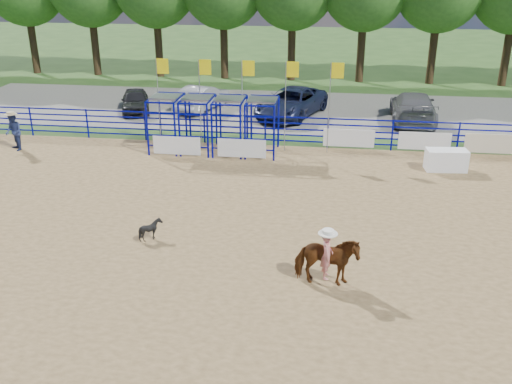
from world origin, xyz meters
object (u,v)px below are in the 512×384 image
horse_and_rider (327,258)px  car_a (135,101)px  announcer_table (446,160)px  car_b (202,97)px  spectator_cowboy (14,131)px  car_c (291,103)px  calf (151,229)px  car_d (413,107)px

horse_and_rider → car_a: horse_and_rider is taller
announcer_table → car_b: 15.48m
spectator_cowboy → car_c: spectator_cowboy is taller
announcer_table → car_a: size_ratio=0.44×
calf → car_a: size_ratio=0.19×
horse_and_rider → car_a: bearing=123.0°
spectator_cowboy → calf: bearing=-41.4°
spectator_cowboy → car_d: spectator_cowboy is taller
announcer_table → car_a: bearing=154.6°
announcer_table → calf: announcer_table is taller
horse_and_rider → car_d: bearing=76.1°
spectator_cowboy → car_b: (7.02, 8.79, -0.21)m
horse_and_rider → spectator_cowboy: horse_and_rider is taller
horse_and_rider → car_b: bearing=112.5°
car_b → car_a: bearing=32.9°
calf → car_a: bearing=24.4°
car_d → car_b: bearing=-3.2°
horse_and_rider → car_c: size_ratio=0.42×
car_a → car_b: (3.76, 1.05, 0.06)m
announcer_table → car_b: car_b is taller
car_c → car_b: bearing=-168.7°
calf → horse_and_rider: bearing=-105.5°
announcer_table → car_b: (-12.68, 8.86, 0.26)m
calf → car_c: (3.30, 16.02, 0.41)m
car_a → horse_and_rider: bearing=-75.5°
announcer_table → car_a: 18.21m
horse_and_rider → calf: (-5.67, 2.01, -0.50)m
calf → car_d: car_d is taller
spectator_cowboy → car_a: 8.41m
car_a → car_b: bearing=-2.9°
calf → car_b: 16.97m
calf → spectator_cowboy: bearing=52.6°
calf → car_b: (-2.11, 16.84, 0.35)m
spectator_cowboy → horse_and_rider: bearing=-34.2°
horse_and_rider → car_d: size_ratio=0.42×
announcer_table → car_c: size_ratio=0.30×
calf → car_d: (10.04, 15.65, 0.46)m
car_b → car_d: car_d is taller
announcer_table → spectator_cowboy: spectator_cowboy is taller
spectator_cowboy → car_b: 11.25m
car_c → announcer_table: bearing=-28.0°
horse_and_rider → spectator_cowboy: 17.90m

